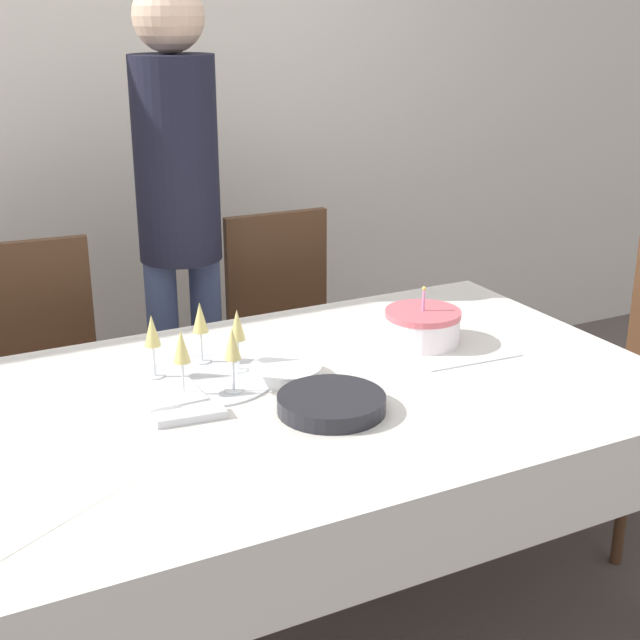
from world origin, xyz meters
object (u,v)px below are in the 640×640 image
(champagne_tray, at_px, (204,356))
(person_standing, at_px, (178,195))
(plate_stack_main, at_px, (331,403))
(birthday_cake, at_px, (423,327))
(dining_chair_far_left, at_px, (41,377))
(plate_stack_dessert, at_px, (286,372))
(dining_chair_far_right, at_px, (289,333))

(champagne_tray, bearing_deg, person_standing, 75.11)
(champagne_tray, relative_size, person_standing, 0.21)
(plate_stack_main, relative_size, person_standing, 0.15)
(birthday_cake, relative_size, plate_stack_main, 0.83)
(birthday_cake, xyz_separation_m, plate_stack_main, (-0.46, -0.29, -0.03))
(birthday_cake, bearing_deg, dining_chair_far_left, 141.81)
(dining_chair_far_left, xyz_separation_m, plate_stack_dessert, (0.51, -0.82, 0.23))
(birthday_cake, distance_m, plate_stack_dessert, 0.47)
(champagne_tray, distance_m, person_standing, 0.84)
(dining_chair_far_left, distance_m, plate_stack_dessert, 0.99)
(dining_chair_far_right, xyz_separation_m, champagne_tray, (-0.59, -0.74, 0.28))
(plate_stack_dessert, distance_m, person_standing, 0.91)
(champagne_tray, distance_m, plate_stack_main, 0.39)
(birthday_cake, height_order, plate_stack_dessert, birthday_cake)
(dining_chair_far_right, bearing_deg, birthday_cake, -84.52)
(dining_chair_far_right, bearing_deg, dining_chair_far_left, -179.98)
(person_standing, bearing_deg, champagne_tray, -104.89)
(champagne_tray, distance_m, plate_stack_dessert, 0.22)
(person_standing, bearing_deg, dining_chair_far_left, -175.97)
(dining_chair_far_left, relative_size, plate_stack_main, 3.57)
(dining_chair_far_left, bearing_deg, plate_stack_main, -63.97)
(dining_chair_far_left, distance_m, plate_stack_main, 1.20)
(birthday_cake, relative_size, champagne_tray, 0.61)
(plate_stack_main, xyz_separation_m, plate_stack_dessert, (-0.01, 0.24, -0.00))
(birthday_cake, xyz_separation_m, person_standing, (-0.46, 0.80, 0.29))
(dining_chair_far_left, height_order, champagne_tray, dining_chair_far_left)
(champagne_tray, xyz_separation_m, person_standing, (0.21, 0.77, 0.27))
(champagne_tray, bearing_deg, plate_stack_main, -56.72)
(plate_stack_main, relative_size, plate_stack_dessert, 1.40)
(birthday_cake, distance_m, person_standing, 0.97)
(dining_chair_far_right, height_order, plate_stack_main, dining_chair_far_right)
(plate_stack_main, bearing_deg, birthday_cake, 32.66)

